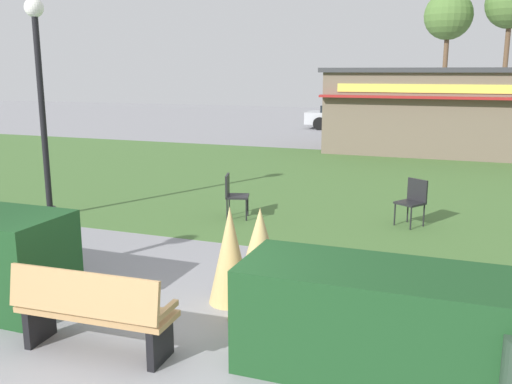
# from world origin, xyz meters

# --- Properties ---
(ground_plane) EXTENTS (80.00, 80.00, 0.00)m
(ground_plane) POSITION_xyz_m (0.00, 0.00, 0.00)
(ground_plane) COLOR gray
(lawn_patch) EXTENTS (36.00, 12.00, 0.01)m
(lawn_patch) POSITION_xyz_m (0.00, 10.00, 0.00)
(lawn_patch) COLOR #446B33
(lawn_patch) RESTS_ON ground_plane
(park_bench) EXTENTS (1.72, 0.60, 0.95)m
(park_bench) POSITION_xyz_m (-0.60, -0.00, 0.48)
(park_bench) COLOR tan
(park_bench) RESTS_ON ground_plane
(hedge_right) EXTENTS (2.62, 1.10, 1.06)m
(hedge_right) POSITION_xyz_m (2.18, 0.68, 0.53)
(hedge_right) COLOR #19421E
(hedge_right) RESTS_ON ground_plane
(ornamental_grass_behind_left) EXTENTS (0.78, 0.78, 1.36)m
(ornamental_grass_behind_left) POSITION_xyz_m (0.72, 1.42, 0.68)
(ornamental_grass_behind_left) COLOR tan
(ornamental_grass_behind_left) RESTS_ON ground_plane
(ornamental_grass_behind_right) EXTENTS (0.55, 0.55, 1.26)m
(ornamental_grass_behind_right) POSITION_xyz_m (0.20, 1.74, 0.63)
(ornamental_grass_behind_right) COLOR tan
(ornamental_grass_behind_right) RESTS_ON ground_plane
(lamppost_mid) EXTENTS (0.36, 0.36, 4.24)m
(lamppost_mid) POSITION_xyz_m (-4.93, 4.45, 2.67)
(lamppost_mid) COLOR black
(lamppost_mid) RESTS_ON ground_plane
(food_kiosk) EXTENTS (10.91, 4.46, 3.00)m
(food_kiosk) POSITION_xyz_m (3.38, 16.99, 1.51)
(food_kiosk) COLOR #6B5B4C
(food_kiosk) RESTS_ON ground_plane
(cafe_chair_west) EXTENTS (0.55, 0.55, 0.89)m
(cafe_chair_west) POSITION_xyz_m (-1.39, 5.62, 0.53)
(cafe_chair_west) COLOR black
(cafe_chair_west) RESTS_ON ground_plane
(cafe_chair_east) EXTENTS (0.61, 0.61, 0.89)m
(cafe_chair_east) POSITION_xyz_m (2.03, 6.32, 0.53)
(cafe_chair_east) COLOR black
(cafe_chair_east) RESTS_ON ground_plane
(parked_car_west_slot) EXTENTS (4.31, 2.28, 1.20)m
(parked_car_west_slot) POSITION_xyz_m (-2.80, 24.01, 0.64)
(parked_car_west_slot) COLOR #B7BABF
(parked_car_west_slot) RESTS_ON ground_plane
(parked_car_center_slot) EXTENTS (4.34, 2.32, 1.20)m
(parked_car_center_slot) POSITION_xyz_m (2.41, 24.01, 0.64)
(parked_car_center_slot) COLOR maroon
(parked_car_center_slot) RESTS_ON ground_plane
(tree_left_bg) EXTENTS (2.80, 2.80, 7.48)m
(tree_left_bg) POSITION_xyz_m (1.43, 31.64, 6.01)
(tree_left_bg) COLOR brown
(tree_left_bg) RESTS_ON ground_plane
(tree_right_bg) EXTENTS (2.80, 2.80, 8.04)m
(tree_right_bg) POSITION_xyz_m (4.74, 31.79, 6.56)
(tree_right_bg) COLOR brown
(tree_right_bg) RESTS_ON ground_plane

